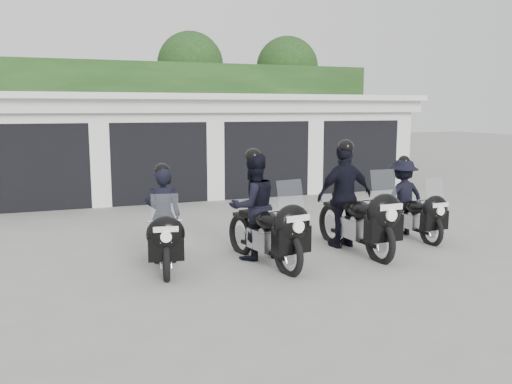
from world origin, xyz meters
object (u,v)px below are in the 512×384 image
object	(u,v)px
police_bike_c	(350,202)
police_bike_d	(407,201)
police_bike_a	(164,226)
police_bike_b	(259,213)

from	to	relation	value
police_bike_c	police_bike_d	size ratio (longest dim) A/B	1.23
police_bike_c	police_bike_a	bearing A→B (deg)	176.07
police_bike_a	police_bike_b	bearing A→B (deg)	0.87
police_bike_c	police_bike_d	bearing A→B (deg)	14.29
police_bike_b	police_bike_d	distance (m)	3.51
police_bike_b	police_bike_d	world-z (taller)	police_bike_b
police_bike_c	police_bike_b	bearing A→B (deg)	-177.81
police_bike_d	police_bike_b	bearing A→B (deg)	-170.72
police_bike_a	police_bike_d	size ratio (longest dim) A/B	1.03
police_bike_b	police_bike_c	distance (m)	1.85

